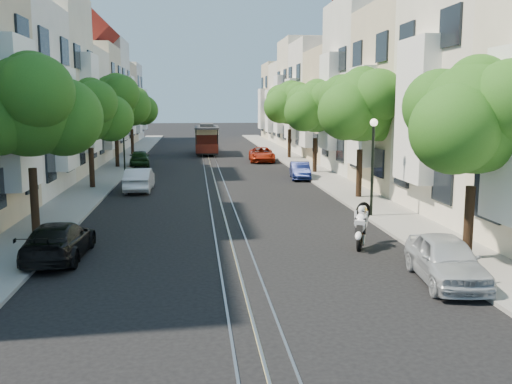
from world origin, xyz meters
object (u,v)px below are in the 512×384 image
object	(u,v)px
parked_car_w_far	(140,158)
tree_w_c	(116,101)
cable_car	(207,138)
parked_car_e_mid	(300,171)
tree_w_b	(90,113)
tree_e_c	(317,108)
lamp_east	(373,153)
parked_car_e_far	(262,155)
tree_w_a	(30,109)
lamp_west	(123,133)
tree_e_d	(290,104)
tree_e_a	(477,121)
tree_w_d	(132,107)
parked_car_e_near	(446,259)
tree_e_b	(362,107)
sportbike_rider	(361,224)
parked_car_w_near	(59,241)
parked_car_w_mid	(139,180)

from	to	relation	value
parked_car_w_far	tree_w_c	bearing A→B (deg)	29.22
cable_car	parked_car_e_mid	bearing A→B (deg)	-72.19
cable_car	parked_car_w_far	bearing A→B (deg)	-116.98
tree_w_b	parked_car_e_mid	xyz separation A→B (m)	(12.74, 3.08, -3.84)
tree_e_c	lamp_east	world-z (taller)	tree_e_c
parked_car_e_far	tree_e_c	bearing A→B (deg)	-68.46
tree_w_a	lamp_west	xyz separation A→B (m)	(0.84, 20.02, -1.89)
tree_e_d	tree_e_a	bearing A→B (deg)	-90.00
tree_e_c	tree_w_b	size ratio (longest dim) A/B	1.04
tree_w_c	lamp_east	world-z (taller)	tree_w_c
parked_car_e_mid	parked_car_w_far	world-z (taller)	parked_car_w_far
tree_w_d	parked_car_e_near	size ratio (longest dim) A/B	1.68
tree_e_b	cable_car	size ratio (longest dim) A/B	0.93
tree_e_d	parked_car_w_far	world-z (taller)	tree_e_d
sportbike_rider	parked_car_e_mid	xyz separation A→B (m)	(1.22, 17.99, -0.27)
tree_e_c	tree_e_b	bearing A→B (deg)	-90.00
tree_w_c	sportbike_rider	xyz separation A→B (m)	(11.52, -25.91, -4.24)
tree_e_b	lamp_east	xyz separation A→B (m)	(-0.96, -4.98, -1.89)
tree_w_a	sportbike_rider	distance (m)	12.51
tree_e_c	lamp_west	bearing A→B (deg)	171.51
tree_w_b	tree_e_d	bearing A→B (deg)	49.73
tree_w_c	cable_car	bearing A→B (deg)	57.92
tree_w_b	parked_car_w_near	size ratio (longest dim) A/B	1.51
lamp_east	tree_w_d	bearing A→B (deg)	112.80
parked_car_e_near	parked_car_e_mid	size ratio (longest dim) A/B	1.14
parked_car_w_near	parked_car_w_far	world-z (taller)	parked_car_w_far
tree_w_b	parked_car_w_far	bearing A→B (deg)	82.71
parked_car_w_far	tree_e_a	bearing A→B (deg)	109.32
tree_w_a	parked_car_w_far	bearing A→B (deg)	86.33
parked_car_e_mid	parked_car_w_mid	bearing A→B (deg)	-151.85
tree_e_d	tree_w_c	xyz separation A→B (m)	(-14.40, -6.00, 0.20)
lamp_west	parked_car_e_far	size ratio (longest dim) A/B	0.93
tree_e_a	parked_car_w_near	xyz separation A→B (m)	(-12.86, 1.67, -3.80)
tree_e_d	tree_w_b	distance (m)	22.28
tree_e_c	tree_w_c	xyz separation A→B (m)	(-14.40, 5.00, 0.47)
sportbike_rider	parked_car_w_near	xyz separation A→B (m)	(-9.98, -0.42, -0.23)
tree_e_b	lamp_east	world-z (taller)	tree_e_b
tree_w_d	lamp_west	bearing A→B (deg)	-86.56
tree_e_a	tree_e_d	distance (m)	34.00
parked_car_w_far	tree_w_a	bearing A→B (deg)	81.76
tree_e_c	tree_w_d	bearing A→B (deg)	131.99
parked_car_e_far	parked_car_w_far	xyz separation A→B (m)	(-10.00, -2.42, 0.03)
sportbike_rider	tree_e_d	bearing A→B (deg)	107.00
tree_e_b	tree_w_b	distance (m)	15.25
tree_e_c	parked_car_e_near	distance (m)	25.30
sportbike_rider	parked_car_w_near	world-z (taller)	sportbike_rider
tree_e_a	parked_car_e_far	size ratio (longest dim) A/B	1.41
tree_w_c	tree_w_d	xyz separation A→B (m)	(-0.00, 11.00, -0.47)
cable_car	tree_w_c	bearing A→B (deg)	-120.70
parked_car_e_mid	parked_car_e_far	distance (m)	11.44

